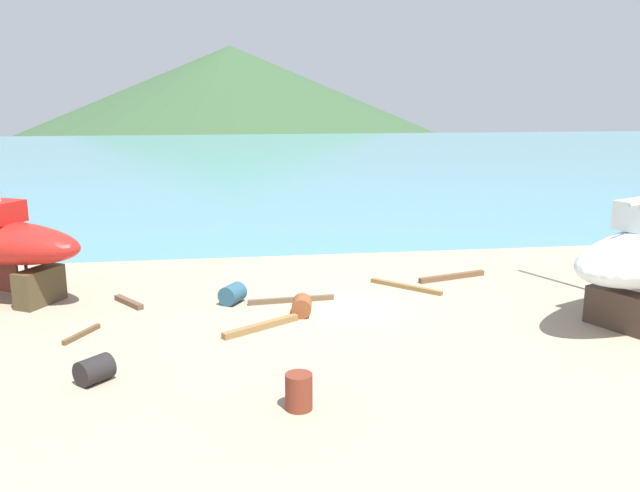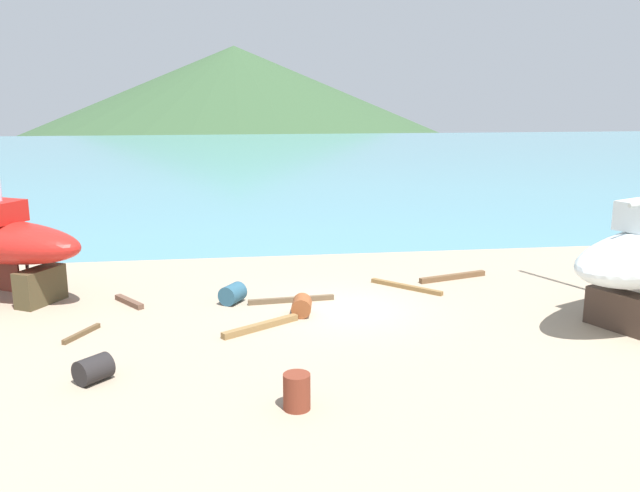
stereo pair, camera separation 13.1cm
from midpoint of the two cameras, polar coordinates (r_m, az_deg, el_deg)
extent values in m
plane|color=tan|center=(18.76, 4.62, -8.52)|extent=(43.53, 43.53, 0.00)
cube|color=teal|center=(73.44, -4.85, 7.50)|extent=(163.04, 90.20, 0.01)
cone|color=#335030|center=(171.51, -7.22, 10.50)|extent=(179.91, 179.91, 37.03)
cube|color=#483D25|center=(23.99, -22.70, -3.19)|extent=(1.46, 1.85, 1.21)
cylinder|color=#45302B|center=(25.93, -23.69, -1.54)|extent=(0.12, 0.12, 1.72)
cube|color=#53231B|center=(25.16, -25.57, -2.34)|extent=(1.48, 0.88, 1.02)
cube|color=#433228|center=(21.60, 25.01, -5.21)|extent=(1.66, 2.50, 1.15)
cylinder|color=#523729|center=(24.20, 24.63, -2.56)|extent=(0.12, 0.12, 1.76)
cylinder|color=black|center=(17.27, -18.64, -9.98)|extent=(1.02, 1.03, 0.64)
cylinder|color=maroon|center=(15.05, -1.75, -12.37)|extent=(0.86, 0.86, 0.83)
cylinder|color=#295369|center=(22.43, -7.34, -4.08)|extent=(0.99, 1.04, 0.65)
cylinder|color=brown|center=(21.07, -1.40, -5.15)|extent=(0.75, 0.90, 0.62)
cube|color=brown|center=(24.15, 7.55, -3.49)|extent=(2.15, 2.17, 0.15)
cube|color=brown|center=(22.43, -2.30, -4.63)|extent=(2.92, 0.39, 0.17)
cube|color=brown|center=(23.07, -15.89, -4.63)|extent=(1.10, 1.42, 0.17)
cube|color=brown|center=(25.64, 11.45, -2.61)|extent=(2.81, 1.01, 0.19)
cube|color=olive|center=(19.98, -4.91, -6.87)|extent=(2.36, 1.62, 0.19)
cube|color=brown|center=(20.57, -19.59, -7.09)|extent=(0.82, 1.42, 0.14)
camera|label=1|loc=(0.07, -89.82, 0.04)|focal=37.32mm
camera|label=2|loc=(0.07, 90.18, -0.04)|focal=37.32mm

